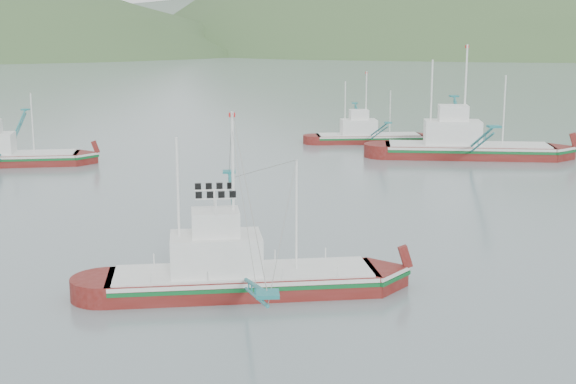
{
  "coord_description": "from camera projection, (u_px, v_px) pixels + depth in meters",
  "views": [
    {
      "loc": [
        -2.65,
        -40.1,
        12.64
      ],
      "look_at": [
        0.0,
        6.0,
        3.2
      ],
      "focal_mm": 50.0,
      "sensor_mm": 36.0,
      "label": 1
    }
  ],
  "objects": [
    {
      "name": "bg_boat_far",
      "position": [
        367.0,
        133.0,
        89.88
      ],
      "size": [
        11.79,
        21.29,
        8.61
      ],
      "rotation": [
        0.0,
        0.0,
        0.02
      ],
      "color": "#5C110D",
      "rests_on": "ground"
    },
    {
      "name": "bg_boat_right",
      "position": [
        467.0,
        139.0,
        79.39
      ],
      "size": [
        16.84,
        29.46,
        12.0
      ],
      "rotation": [
        0.0,
        0.0,
        -0.15
      ],
      "color": "#5C110D",
      "rests_on": "ground"
    },
    {
      "name": "ridge_distant",
      "position": [
        286.0,
        46.0,
        591.34
      ],
      "size": [
        960.0,
        400.0,
        240.0
      ],
      "primitive_type": "ellipsoid",
      "color": "slate",
      "rests_on": "ground"
    },
    {
      "name": "ground",
      "position": [
        295.0,
        275.0,
        41.91
      ],
      "size": [
        1200.0,
        1200.0,
        0.0
      ],
      "primitive_type": "plane",
      "color": "slate",
      "rests_on": "ground"
    },
    {
      "name": "main_boat",
      "position": [
        239.0,
        266.0,
        38.79
      ],
      "size": [
        13.22,
        23.56,
        9.54
      ],
      "rotation": [
        0.0,
        0.0,
        0.07
      ],
      "color": "#5C110D",
      "rests_on": "ground"
    },
    {
      "name": "bg_boat_left",
      "position": [
        2.0,
        151.0,
        75.15
      ],
      "size": [
        13.77,
        24.43,
        9.91
      ],
      "rotation": [
        0.0,
        0.0,
        0.09
      ],
      "color": "#5C110D",
      "rests_on": "ground"
    }
  ]
}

